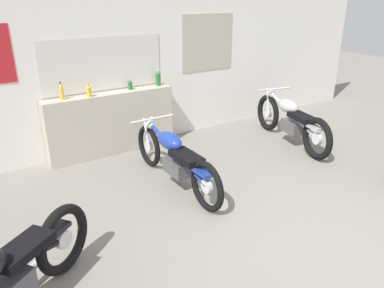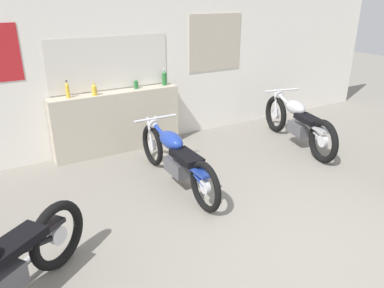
# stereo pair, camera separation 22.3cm
# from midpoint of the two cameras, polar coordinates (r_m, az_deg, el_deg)

# --- Properties ---
(ground_plane) EXTENTS (24.00, 24.00, 0.00)m
(ground_plane) POSITION_cam_midpoint_polar(r_m,az_deg,el_deg) (4.04, 16.24, -15.35)
(ground_plane) COLOR gray
(wall_back) EXTENTS (10.00, 0.07, 2.80)m
(wall_back) POSITION_cam_midpoint_polar(r_m,az_deg,el_deg) (6.24, -8.56, 12.67)
(wall_back) COLOR silver
(wall_back) RESTS_ON ground_plane
(sill_counter) EXTENTS (2.04, 0.28, 0.98)m
(sill_counter) POSITION_cam_midpoint_polar(r_m,az_deg,el_deg) (6.05, -13.14, 3.09)
(sill_counter) COLOR #B7AD99
(sill_counter) RESTS_ON ground_plane
(bottle_leftmost) EXTENTS (0.06, 0.06, 0.26)m
(bottle_leftmost) POSITION_cam_midpoint_polar(r_m,az_deg,el_deg) (5.71, -20.35, 7.47)
(bottle_leftmost) COLOR gold
(bottle_leftmost) RESTS_ON sill_counter
(bottle_left_center) EXTENTS (0.07, 0.07, 0.19)m
(bottle_left_center) POSITION_cam_midpoint_polar(r_m,az_deg,el_deg) (5.75, -16.57, 7.74)
(bottle_left_center) COLOR gold
(bottle_left_center) RESTS_ON sill_counter
(bottle_center) EXTENTS (0.07, 0.07, 0.16)m
(bottle_center) POSITION_cam_midpoint_polar(r_m,az_deg,el_deg) (6.05, -10.48, 8.85)
(bottle_center) COLOR #23662D
(bottle_center) RESTS_ON sill_counter
(bottle_right_center) EXTENTS (0.08, 0.08, 0.27)m
(bottle_right_center) POSITION_cam_midpoint_polar(r_m,az_deg,el_deg) (6.24, -6.22, 9.94)
(bottle_right_center) COLOR #23662D
(bottle_right_center) RESTS_ON sill_counter
(motorcycle_silver) EXTENTS (0.71, 2.05, 0.83)m
(motorcycle_silver) POSITION_cam_midpoint_polar(r_m,az_deg,el_deg) (6.49, 13.86, 3.51)
(motorcycle_silver) COLOR black
(motorcycle_silver) RESTS_ON ground_plane
(motorcycle_blue) EXTENTS (0.64, 2.09, 0.78)m
(motorcycle_blue) POSITION_cam_midpoint_polar(r_m,az_deg,el_deg) (4.90, -3.96, -2.10)
(motorcycle_blue) COLOR black
(motorcycle_blue) RESTS_ON ground_plane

